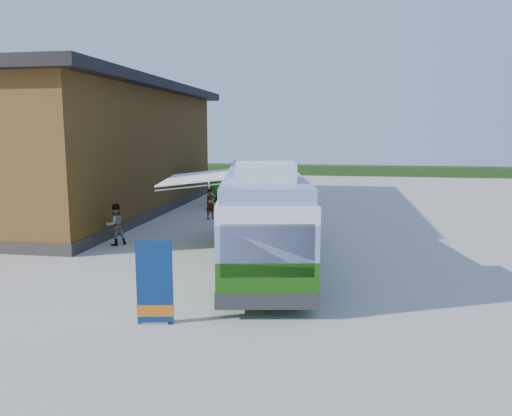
% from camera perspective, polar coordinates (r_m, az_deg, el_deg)
% --- Properties ---
extents(ground, '(100.00, 100.00, 0.00)m').
position_cam_1_polar(ground, '(18.07, -2.07, -6.47)').
color(ground, '#BCB7AD').
rests_on(ground, ground).
extents(barn, '(9.60, 21.20, 7.50)m').
position_cam_1_polar(barn, '(30.53, -17.88, 6.20)').
color(barn, brown).
rests_on(barn, ground).
extents(hedge, '(40.00, 3.00, 1.00)m').
position_cam_1_polar(hedge, '(55.40, 14.29, 4.14)').
color(hedge, '#264419').
rests_on(hedge, ground).
extents(bus, '(4.87, 12.85, 3.87)m').
position_cam_1_polar(bus, '(18.42, 0.68, -0.30)').
color(bus, '#2A6B11').
rests_on(bus, ground).
extents(awning, '(3.67, 5.09, 0.55)m').
position_cam_1_polar(awning, '(19.25, -5.58, 2.93)').
color(awning, white).
rests_on(awning, ground).
extents(banner, '(0.92, 0.29, 2.13)m').
position_cam_1_polar(banner, '(12.72, -11.49, -9.20)').
color(banner, navy).
rests_on(banner, ground).
extents(picnic_table, '(1.82, 1.71, 0.84)m').
position_cam_1_polar(picnic_table, '(19.08, 2.82, -3.72)').
color(picnic_table, '#AF7F52').
rests_on(picnic_table, ground).
extents(person_a, '(0.69, 0.71, 1.65)m').
position_cam_1_polar(person_a, '(27.22, -5.21, 0.46)').
color(person_a, '#999999').
rests_on(person_a, ground).
extents(person_b, '(1.06, 1.07, 1.75)m').
position_cam_1_polar(person_b, '(21.72, -15.76, -1.84)').
color(person_b, '#999999').
rests_on(person_b, ground).
extents(slurry_tanker, '(2.83, 6.20, 2.34)m').
position_cam_1_polar(slurry_tanker, '(33.21, -2.04, 2.91)').
color(slurry_tanker, '#23931A').
rests_on(slurry_tanker, ground).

